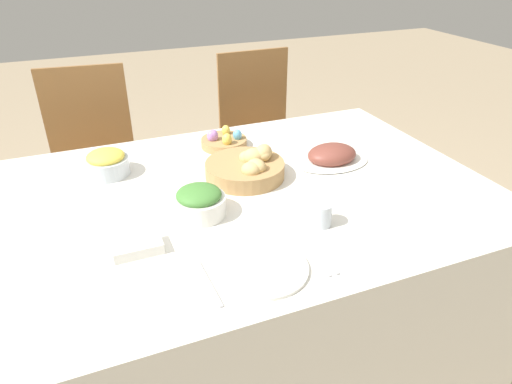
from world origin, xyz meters
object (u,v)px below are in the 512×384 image
egg_basket (224,141)px  dinner_plate (262,268)px  knife (312,256)px  spoon (321,254)px  bread_basket (248,167)px  chair_far_left (95,164)px  butter_dish (137,247)px  green_salad_bowl (199,202)px  pineapple_bowl (107,163)px  ham_platter (332,156)px  chair_far_right (261,138)px  drinking_cup (321,214)px  fork (209,283)px

egg_basket → dinner_plate: 0.83m
knife → spoon: same height
dinner_plate → knife: 0.15m
bread_basket → knife: size_ratio=1.53×
egg_basket → dinner_plate: size_ratio=0.77×
chair_far_left → butter_dish: 1.20m
spoon → green_salad_bowl: bearing=129.7°
dinner_plate → pineapple_bowl: bearing=113.4°
dinner_plate → ham_platter: bearing=45.1°
chair_far_right → green_salad_bowl: size_ratio=6.01×
butter_dish → spoon: bearing=-23.8°
green_salad_bowl → drinking_cup: bearing=-31.1°
green_salad_bowl → drinking_cup: green_salad_bowl is taller
bread_basket → fork: (-0.31, -0.51, -0.04)m
chair_far_left → fork: 1.42m
chair_far_right → ham_platter: (-0.07, -0.87, 0.27)m
pineapple_bowl → egg_basket: bearing=9.5°
fork → drinking_cup: 0.42m
bread_basket → drinking_cup: (0.09, -0.38, -0.00)m
chair_far_left → egg_basket: bearing=-42.2°
chair_far_right → pineapple_bowl: 1.14m
egg_basket → chair_far_right: bearing=54.4°
chair_far_right → ham_platter: size_ratio=3.30×
dinner_plate → knife: (0.15, 0.00, -0.00)m
chair_far_right → dinner_plate: 1.52m
bread_basket → egg_basket: bearing=88.6°
chair_far_right → pineapple_bowl: bearing=-145.0°
dinner_plate → bread_basket: bearing=73.0°
knife → drinking_cup: 0.17m
fork → butter_dish: butter_dish is taller
bread_basket → spoon: 0.51m
ham_platter → fork: bearing=-142.2°
ham_platter → drinking_cup: (-0.26, -0.38, 0.01)m
green_salad_bowl → bread_basket: bearing=37.8°
pineapple_bowl → spoon: bearing=-55.9°
dinner_plate → fork: dinner_plate is taller
chair_far_left → knife: 1.49m
bread_basket → drinking_cup: 0.39m
spoon → ham_platter: bearing=59.2°
egg_basket → fork: bearing=-111.1°
ham_platter → knife: ham_platter is taller
chair_far_left → spoon: bearing=-63.3°
chair_far_right → fork: bearing=-118.9°
chair_far_left → spoon: chair_far_left is taller
chair_far_right → bread_basket: chair_far_right is taller
knife → butter_dish: bearing=152.8°
pineapple_bowl → drinking_cup: (0.56, -0.60, -0.01)m
pineapple_bowl → drinking_cup: 0.82m
pineapple_bowl → fork: bearing=-77.1°
knife → drinking_cup: drinking_cup is taller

